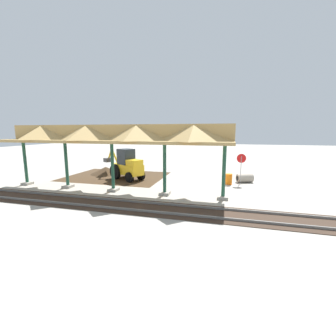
{
  "coord_description": "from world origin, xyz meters",
  "views": [
    {
      "loc": [
        -1.19,
        19.09,
        4.44
      ],
      "look_at": [
        3.18,
        2.47,
        1.6
      ],
      "focal_mm": 24.0,
      "sensor_mm": 36.0,
      "label": 1
    }
  ],
  "objects_px": {
    "concrete_pipe": "(245,178)",
    "traffic_barrel": "(229,179)",
    "backhoe": "(127,166)",
    "stop_sign": "(241,162)"
  },
  "relations": [
    {
      "from": "backhoe",
      "to": "stop_sign",
      "type": "bearing_deg",
      "value": -175.59
    },
    {
      "from": "concrete_pipe",
      "to": "traffic_barrel",
      "type": "height_order",
      "value": "traffic_barrel"
    },
    {
      "from": "backhoe",
      "to": "traffic_barrel",
      "type": "bearing_deg",
      "value": -178.28
    },
    {
      "from": "stop_sign",
      "to": "traffic_barrel",
      "type": "bearing_deg",
      "value": 27.84
    },
    {
      "from": "traffic_barrel",
      "to": "concrete_pipe",
      "type": "bearing_deg",
      "value": -139.83
    },
    {
      "from": "backhoe",
      "to": "concrete_pipe",
      "type": "distance_m",
      "value": 10.66
    },
    {
      "from": "stop_sign",
      "to": "traffic_barrel",
      "type": "relative_size",
      "value": 2.84
    },
    {
      "from": "backhoe",
      "to": "traffic_barrel",
      "type": "xyz_separation_m",
      "value": [
        -9.16,
        -0.28,
        -0.82
      ]
    },
    {
      "from": "stop_sign",
      "to": "concrete_pipe",
      "type": "height_order",
      "value": "stop_sign"
    },
    {
      "from": "concrete_pipe",
      "to": "traffic_barrel",
      "type": "xyz_separation_m",
      "value": [
        1.36,
        1.15,
        0.08
      ]
    }
  ]
}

